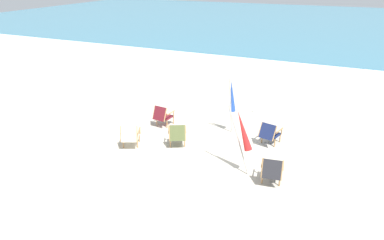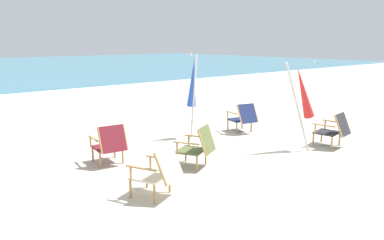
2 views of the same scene
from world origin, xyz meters
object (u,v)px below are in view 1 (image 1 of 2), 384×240
(beach_chair_far_center, at_px, (272,170))
(beach_chair_back_left, at_px, (270,133))
(beach_chair_front_right, at_px, (163,115))
(beach_chair_back_right, at_px, (177,134))
(umbrella_furled_red, at_px, (243,131))
(beach_chair_mid_center, at_px, (130,135))
(umbrella_furled_blue, at_px, (232,97))

(beach_chair_far_center, bearing_deg, beach_chair_back_left, 103.50)
(beach_chair_back_left, height_order, beach_chair_front_right, beach_chair_front_right)
(beach_chair_back_right, xyz_separation_m, umbrella_furled_red, (2.37, -0.68, 0.87))
(beach_chair_front_right, xyz_separation_m, umbrella_furled_red, (3.58, -1.92, 0.88))
(beach_chair_back_left, bearing_deg, umbrella_furled_red, -100.82)
(beach_chair_mid_center, height_order, beach_chair_far_center, same)
(beach_chair_mid_center, xyz_separation_m, umbrella_furled_blue, (2.68, 2.37, 0.95))
(umbrella_furled_blue, xyz_separation_m, umbrella_furled_red, (1.08, -2.37, -0.08))
(beach_chair_back_right, height_order, beach_chair_mid_center, beach_chair_back_right)
(beach_chair_back_left, height_order, beach_chair_far_center, beach_chair_far_center)
(beach_chair_front_right, distance_m, umbrella_furled_blue, 2.72)
(beach_chair_front_right, relative_size, umbrella_furled_red, 0.41)
(beach_chair_front_right, relative_size, umbrella_furled_blue, 0.38)
(umbrella_furled_blue, bearing_deg, umbrella_furled_red, -65.54)
(beach_chair_mid_center, xyz_separation_m, umbrella_furled_red, (3.76, -0.00, 0.88))
(beach_chair_mid_center, bearing_deg, beach_chair_back_right, 25.90)
(umbrella_furled_red, bearing_deg, beach_chair_mid_center, 179.99)
(beach_chair_far_center, bearing_deg, umbrella_furled_red, 164.93)
(beach_chair_mid_center, relative_size, umbrella_furled_blue, 0.42)
(beach_chair_back_right, xyz_separation_m, beach_chair_mid_center, (-1.39, -0.68, -0.00))
(beach_chair_back_right, height_order, beach_chair_back_left, beach_chair_back_right)
(beach_chair_back_right, height_order, umbrella_furled_blue, umbrella_furled_blue)
(beach_chair_far_center, height_order, umbrella_furled_blue, umbrella_furled_blue)
(beach_chair_back_right, relative_size, umbrella_furled_blue, 0.41)
(beach_chair_mid_center, height_order, umbrella_furled_red, umbrella_furled_red)
(beach_chair_back_left, height_order, umbrella_furled_blue, umbrella_furled_blue)
(beach_chair_front_right, height_order, beach_chair_far_center, beach_chair_front_right)
(umbrella_furled_red, bearing_deg, umbrella_furled_blue, 114.46)
(beach_chair_back_right, distance_m, beach_chair_mid_center, 1.55)
(beach_chair_front_right, bearing_deg, umbrella_furled_red, -28.15)
(beach_chair_mid_center, bearing_deg, beach_chair_far_center, -3.08)
(beach_chair_back_right, distance_m, umbrella_furled_red, 2.61)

